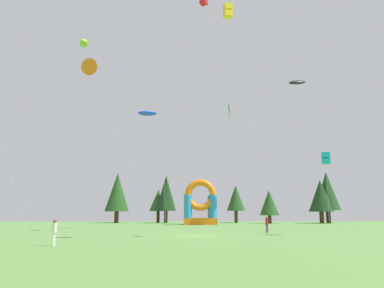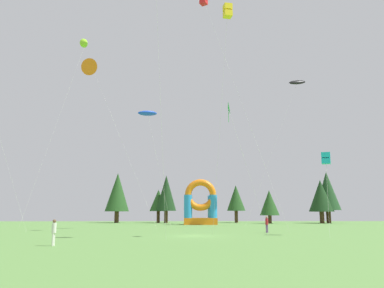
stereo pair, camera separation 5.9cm
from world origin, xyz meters
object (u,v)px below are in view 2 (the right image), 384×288
object	(u,v)px
inflatable_red_slide	(200,208)
kite_orange_delta	(92,68)
kite_black_parafoil	(297,82)
kite_blue_parafoil	(147,113)
person_left_edge	(267,223)
kite_red_box	(204,1)
person_midfield	(54,230)
kite_cyan_box	(326,158)
kite_lime_delta	(86,43)
kite_green_diamond	(228,110)
kite_yellow_box	(228,12)

from	to	relation	value
inflatable_red_slide	kite_orange_delta	bearing A→B (deg)	-131.85
kite_orange_delta	kite_black_parafoil	world-z (taller)	kite_black_parafoil
kite_blue_parafoil	person_left_edge	world-z (taller)	kite_blue_parafoil
kite_red_box	person_midfield	xyz separation A→B (m)	(-10.53, -18.22, -26.43)
kite_black_parafoil	inflatable_red_slide	xyz separation A→B (m)	(-16.66, 4.86, -21.33)
person_left_edge	inflatable_red_slide	bearing A→B (deg)	-27.47
kite_black_parafoil	person_left_edge	size ratio (longest dim) A/B	14.91
kite_cyan_box	person_left_edge	xyz separation A→B (m)	(-4.77, 4.84, -6.10)
kite_black_parafoil	kite_red_box	size ratio (longest dim) A/B	0.90
kite_lime_delta	kite_black_parafoil	distance (m)	35.67
kite_cyan_box	kite_black_parafoil	distance (m)	33.31
kite_black_parafoil	inflatable_red_slide	distance (m)	27.50
kite_green_diamond	inflatable_red_slide	size ratio (longest dim) A/B	1.49
kite_lime_delta	inflatable_red_slide	xyz separation A→B (m)	(17.96, 12.77, -24.60)
kite_blue_parafoil	kite_lime_delta	distance (m)	16.90
kite_lime_delta	kite_cyan_box	bearing A→B (deg)	-35.08
kite_lime_delta	person_midfield	distance (m)	41.19
kite_red_box	kite_cyan_box	bearing A→B (deg)	-34.00
kite_blue_parafoil	inflatable_red_slide	bearing A→B (deg)	66.75
kite_blue_parafoil	kite_lime_delta	bearing A→B (deg)	151.93
person_midfield	person_left_edge	xyz separation A→B (m)	(16.78, 15.63, 0.03)
kite_cyan_box	person_midfield	size ratio (longest dim) A/B	4.69
kite_orange_delta	kite_black_parafoil	bearing A→B (deg)	21.29
kite_green_diamond	kite_lime_delta	distance (m)	33.74
kite_cyan_box	kite_orange_delta	bearing A→B (deg)	149.62
person_midfield	kite_red_box	bearing A→B (deg)	159.71
inflatable_red_slide	kite_green_diamond	bearing A→B (deg)	-88.39
kite_blue_parafoil	person_midfield	distance (m)	29.20
kite_yellow_box	kite_orange_delta	xyz separation A→B (m)	(-16.43, 20.13, 2.48)
kite_green_diamond	person_midfield	xyz separation A→B (m)	(-12.09, -8.21, -10.07)
kite_orange_delta	person_midfield	world-z (taller)	kite_orange_delta
kite_red_box	kite_black_parafoil	bearing A→B (deg)	49.85
kite_black_parafoil	kite_yellow_box	bearing A→B (deg)	-115.85
kite_blue_parafoil	kite_orange_delta	bearing A→B (deg)	174.56
kite_orange_delta	kite_yellow_box	bearing A→B (deg)	-50.78
kite_blue_parafoil	kite_red_box	world-z (taller)	kite_red_box
kite_yellow_box	person_midfield	size ratio (longest dim) A/B	12.21
kite_black_parafoil	kite_red_box	bearing A→B (deg)	-130.15
kite_black_parafoil	kite_green_diamond	bearing A→B (deg)	-117.24
kite_blue_parafoil	inflatable_red_slide	xyz separation A→B (m)	(7.81, 18.18, -12.21)
kite_orange_delta	inflatable_red_slide	size ratio (longest dim) A/B	2.97
kite_cyan_box	person_left_edge	bearing A→B (deg)	134.59
kite_cyan_box	kite_yellow_box	bearing A→B (deg)	-153.29
kite_yellow_box	inflatable_red_slide	size ratio (longest dim) A/B	2.56
kite_yellow_box	kite_orange_delta	bearing A→B (deg)	129.22
kite_black_parafoil	person_left_edge	bearing A→B (deg)	-115.50
kite_green_diamond	kite_yellow_box	size ratio (longest dim) A/B	0.58
kite_cyan_box	kite_lime_delta	bearing A→B (deg)	144.92
kite_blue_parafoil	person_left_edge	distance (m)	21.81
kite_orange_delta	kite_blue_parafoil	bearing A→B (deg)	-5.44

